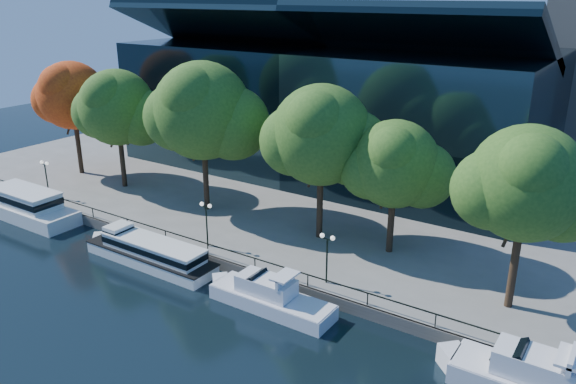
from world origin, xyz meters
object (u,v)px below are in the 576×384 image
Objects in this scene: lamp_0 at (45,171)px; lamp_1 at (206,214)px; tree_4 at (396,166)px; tree_5 at (528,186)px; lamp_2 at (327,247)px; cruiser_far at (534,380)px; large_vessel at (23,204)px; tree_3 at (323,138)px; cruiser_near at (267,295)px; tree_0 at (73,97)px; tree_1 at (118,109)px; tree_2 at (203,113)px; tour_boat at (147,250)px.

lamp_1 is at bearing 0.00° from lamp_0.
tree_5 is at bearing -18.64° from tree_4.
tree_4 reaches higher than lamp_2.
lamp_2 is at bearing 166.93° from cruiser_far.
large_vessel is 4.46m from lamp_0.
tree_3 reaches higher than large_vessel.
cruiser_near is 32.54m from lamp_0.
tree_0 is 1.02× the size of tree_1.
tree_1 is (-46.28, 10.57, 8.79)m from cruiser_far.
tree_3 is 3.45× the size of lamp_1.
large_vessel is at bearing -160.16° from tree_3.
tree_5 is 3.27× the size of lamp_1.
tree_3 is 1.21× the size of tree_4.
tree_1 is (3.56, 10.46, 8.56)m from large_vessel.
tree_2 reaches higher than lamp_1.
large_vessel is at bearing -77.39° from lamp_0.
tree_2 is 19.62m from lamp_0.
cruiser_near reaches higher than tour_boat.
large_vessel is 1.05× the size of tree_3.
tree_0 is at bearing 177.98° from tree_2.
tree_3 is (10.91, 10.89, 9.20)m from tour_boat.
cruiser_far is 2.80× the size of lamp_0.
tree_1 reaches higher than lamp_0.
cruiser_near is at bearing -35.57° from tree_2.
cruiser_near is at bearing -21.58° from tree_1.
tree_1 is at bearing 167.24° from lamp_2.
cruiser_near is 0.78× the size of tree_3.
tree_1 reaches higher than tour_boat.
tour_boat is at bearing -166.18° from lamp_2.
tree_3 is 10.58m from lamp_2.
lamp_2 is (34.85, 0.00, 0.00)m from lamp_0.
tour_boat is 1.07× the size of tree_1.
lamp_0 and lamp_1 have the same top height.
lamp_0 is at bearing 175.86° from cruiser_far.
tour_boat is 31.33m from cruiser_far.
tree_3 reaches higher than tree_0.
tour_boat is 1.08× the size of tree_5.
large_vessel is 13.98m from tree_1.
lamp_1 is (-27.80, 3.66, 2.81)m from cruiser_far.
tree_4 is at bearing 17.45° from large_vessel.
tree_2 is 1.08× the size of tree_3.
tree_3 is (13.17, 0.35, -0.66)m from tree_2.
lamp_2 is at bearing -162.01° from tree_5.
lamp_0 is (4.10, -7.46, -6.40)m from tree_0.
lamp_2 is at bearing -103.94° from tree_4.
tour_boat is 20.41m from tree_1.
lamp_0 is at bearing -175.04° from tree_5.
tour_boat is at bearing -25.74° from tree_0.
tour_boat is at bearing 178.85° from cruiser_near.
lamp_0 and lamp_2 have the same top height.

